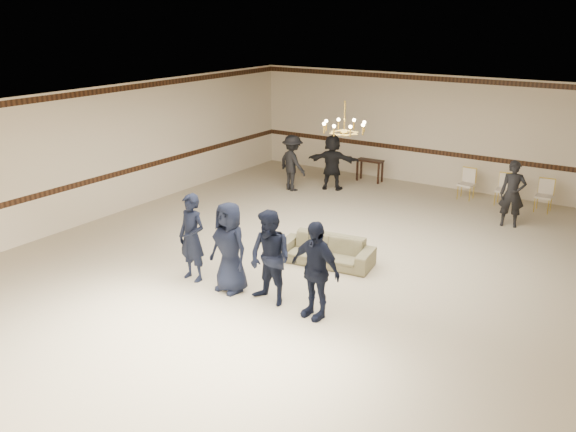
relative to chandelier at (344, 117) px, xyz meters
The scene contains 16 objects.
room 1.62m from the chandelier, 90.00° to the right, with size 12.01×14.01×3.21m.
chair_rail 6.27m from the chandelier, 90.00° to the left, with size 12.00×0.02×0.14m, color #3C2112.
crown_molding 5.99m from the chandelier, 90.00° to the left, with size 12.00×0.02×0.14m, color #3C2112.
chandelier is the anchor object (origin of this frame).
boy_a 3.86m from the chandelier, 119.84° to the right, with size 0.62×0.41×1.69m, color black.
boy_b 3.58m from the chandelier, 104.48° to the right, with size 0.83×0.54×1.69m, color black.
boy_c 3.50m from the chandelier, 86.73° to the right, with size 0.82×0.64×1.69m, color black.
boy_d 3.66m from the chandelier, 69.56° to the right, with size 0.99×0.41×1.69m, color black.
settee 2.72m from the chandelier, 83.41° to the right, with size 1.92×0.75×0.56m, color #7B7252.
adult_left 5.17m from the chandelier, 135.79° to the left, with size 1.03×0.59×1.59m, color black.
adult_mid 5.15m from the chandelier, 121.91° to the left, with size 1.48×0.47×1.59m, color black.
adult_right 4.91m from the chandelier, 54.04° to the left, with size 0.58×0.38×1.59m, color black.
banquet_chair_left 5.82m from the chandelier, 78.71° to the left, with size 0.40×0.40×0.83m, color beige, non-canonical shape.
banquet_chair_mid 6.08m from the chandelier, 68.56° to the left, with size 0.40×0.40×0.83m, color beige, non-canonical shape.
banquet_chair_right 6.48m from the chandelier, 59.63° to the left, with size 0.40×0.40×0.83m, color beige, non-canonical shape.
console_table 6.26m from the chandelier, 110.10° to the left, with size 0.79×0.33×0.66m, color black.
Camera 1 is at (5.75, -9.74, 4.89)m, focal length 37.84 mm.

